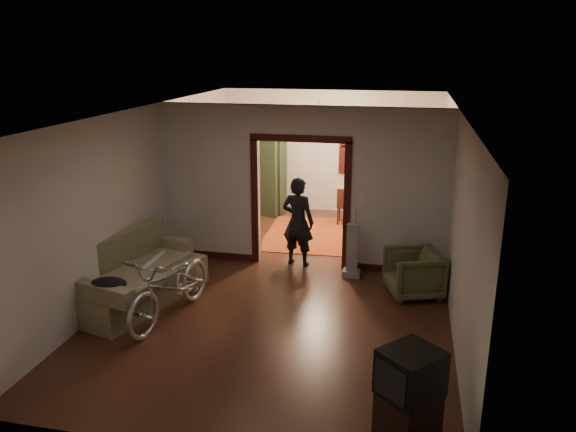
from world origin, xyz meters
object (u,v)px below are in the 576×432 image
(person, at_px, (298,222))
(locker, at_px, (264,173))
(bicycle, at_px, (171,285))
(armchair, at_px, (413,273))
(sofa, at_px, (138,270))
(desk, at_px, (373,205))

(person, xyz_separation_m, locker, (-1.41, 3.02, 0.14))
(bicycle, distance_m, armchair, 3.68)
(sofa, distance_m, person, 2.88)
(sofa, distance_m, desk, 5.75)
(sofa, relative_size, armchair, 2.76)
(person, bearing_deg, sofa, 56.07)
(sofa, relative_size, desk, 2.02)
(armchair, height_order, locker, locker)
(person, bearing_deg, desk, -99.70)
(armchair, distance_m, person, 2.23)
(bicycle, bearing_deg, armchair, 34.49)
(armchair, bearing_deg, sofa, -93.88)
(sofa, xyz_separation_m, locker, (0.65, 5.02, 0.43))
(bicycle, bearing_deg, person, 70.77)
(sofa, xyz_separation_m, person, (2.06, 1.99, 0.29))
(sofa, height_order, locker, locker)
(armchair, relative_size, person, 0.50)
(armchair, relative_size, desk, 0.73)
(person, relative_size, desk, 1.46)
(sofa, height_order, armchair, sofa)
(armchair, relative_size, locker, 0.42)
(armchair, bearing_deg, locker, -158.03)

